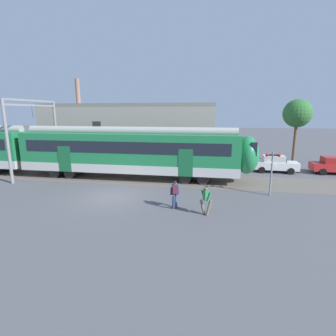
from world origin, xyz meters
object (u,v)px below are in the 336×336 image
object	(u,v)px
parked_car_white	(275,164)
parked_car_red	(335,165)
pedestrian_navy	(175,192)
crossing_signal	(272,166)
pedestrian_green	(206,198)

from	to	relation	value
parked_car_white	parked_car_red	size ratio (longest dim) A/B	1.01
pedestrian_navy	crossing_signal	bearing A→B (deg)	30.22
pedestrian_green	parked_car_white	world-z (taller)	pedestrian_green
pedestrian_green	crossing_signal	size ratio (longest dim) A/B	0.56
pedestrian_green	crossing_signal	distance (m)	5.97
parked_car_red	crossing_signal	world-z (taller)	crossing_signal
pedestrian_green	parked_car_red	xyz separation A→B (m)	(11.21, 11.75, -0.18)
pedestrian_navy	parked_car_white	size ratio (longest dim) A/B	0.41
pedestrian_green	crossing_signal	bearing A→B (deg)	45.00
pedestrian_navy	parked_car_red	xyz separation A→B (m)	(13.01, 11.06, -0.21)
pedestrian_navy	crossing_signal	world-z (taller)	crossing_signal
parked_car_red	pedestrian_navy	bearing A→B (deg)	-139.62
crossing_signal	parked_car_red	bearing A→B (deg)	47.11
crossing_signal	pedestrian_green	bearing A→B (deg)	-135.00
pedestrian_navy	parked_car_red	world-z (taller)	pedestrian_navy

